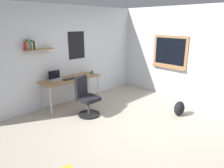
{
  "coord_description": "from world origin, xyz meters",
  "views": [
    {
      "loc": [
        -2.99,
        -2.39,
        2.17
      ],
      "look_at": [
        0.04,
        0.73,
        0.85
      ],
      "focal_mm": 32.86,
      "sensor_mm": 36.0,
      "label": 1
    }
  ],
  "objects_px": {
    "office_chair": "(86,99)",
    "keyboard": "(70,79)",
    "laptop": "(56,78)",
    "backpack": "(179,108)",
    "coffee_mug": "(92,72)",
    "computer_mouse": "(79,77)",
    "desk": "(71,81)"
  },
  "relations": [
    {
      "from": "computer_mouse",
      "to": "desk",
      "type": "bearing_deg",
      "value": 160.24
    },
    {
      "from": "laptop",
      "to": "computer_mouse",
      "type": "relative_size",
      "value": 2.98
    },
    {
      "from": "coffee_mug",
      "to": "laptop",
      "type": "bearing_deg",
      "value": 171.18
    },
    {
      "from": "laptop",
      "to": "computer_mouse",
      "type": "bearing_deg",
      "value": -20.89
    },
    {
      "from": "laptop",
      "to": "computer_mouse",
      "type": "xyz_separation_m",
      "value": [
        0.56,
        -0.21,
        -0.04
      ]
    },
    {
      "from": "coffee_mug",
      "to": "desk",
      "type": "bearing_deg",
      "value": 178.17
    },
    {
      "from": "desk",
      "to": "backpack",
      "type": "xyz_separation_m",
      "value": [
        1.49,
        -2.34,
        -0.5
      ]
    },
    {
      "from": "office_chair",
      "to": "laptop",
      "type": "distance_m",
      "value": 1.03
    },
    {
      "from": "desk",
      "to": "coffee_mug",
      "type": "bearing_deg",
      "value": -1.83
    },
    {
      "from": "keyboard",
      "to": "computer_mouse",
      "type": "xyz_separation_m",
      "value": [
        0.28,
        0.0,
        0.01
      ]
    },
    {
      "from": "desk",
      "to": "coffee_mug",
      "type": "xyz_separation_m",
      "value": [
        0.69,
        -0.02,
        0.12
      ]
    },
    {
      "from": "laptop",
      "to": "keyboard",
      "type": "xyz_separation_m",
      "value": [
        0.28,
        -0.21,
        -0.04
      ]
    },
    {
      "from": "backpack",
      "to": "computer_mouse",
      "type": "bearing_deg",
      "value": 119.65
    },
    {
      "from": "laptop",
      "to": "keyboard",
      "type": "distance_m",
      "value": 0.35
    },
    {
      "from": "coffee_mug",
      "to": "backpack",
      "type": "xyz_separation_m",
      "value": [
        0.8,
        -2.32,
        -0.63
      ]
    },
    {
      "from": "laptop",
      "to": "coffee_mug",
      "type": "distance_m",
      "value": 1.06
    },
    {
      "from": "office_chair",
      "to": "backpack",
      "type": "height_order",
      "value": "office_chair"
    },
    {
      "from": "desk",
      "to": "laptop",
      "type": "bearing_deg",
      "value": 158.48
    },
    {
      "from": "keyboard",
      "to": "backpack",
      "type": "relative_size",
      "value": 1.04
    },
    {
      "from": "desk",
      "to": "computer_mouse",
      "type": "distance_m",
      "value": 0.23
    },
    {
      "from": "laptop",
      "to": "coffee_mug",
      "type": "xyz_separation_m",
      "value": [
        1.05,
        -0.16,
        -0.01
      ]
    },
    {
      "from": "office_chair",
      "to": "laptop",
      "type": "height_order",
      "value": "laptop"
    },
    {
      "from": "computer_mouse",
      "to": "backpack",
      "type": "relative_size",
      "value": 0.29
    },
    {
      "from": "desk",
      "to": "computer_mouse",
      "type": "height_order",
      "value": "computer_mouse"
    },
    {
      "from": "laptop",
      "to": "office_chair",
      "type": "bearing_deg",
      "value": -73.4
    },
    {
      "from": "backpack",
      "to": "coffee_mug",
      "type": "bearing_deg",
      "value": 109.05
    },
    {
      "from": "keyboard",
      "to": "computer_mouse",
      "type": "bearing_deg",
      "value": 0.0
    },
    {
      "from": "coffee_mug",
      "to": "office_chair",
      "type": "bearing_deg",
      "value": -136.38
    },
    {
      "from": "coffee_mug",
      "to": "backpack",
      "type": "height_order",
      "value": "coffee_mug"
    },
    {
      "from": "laptop",
      "to": "keyboard",
      "type": "height_order",
      "value": "laptop"
    },
    {
      "from": "office_chair",
      "to": "keyboard",
      "type": "xyz_separation_m",
      "value": [
        0.01,
        0.69,
        0.36
      ]
    },
    {
      "from": "desk",
      "to": "laptop",
      "type": "height_order",
      "value": "laptop"
    }
  ]
}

